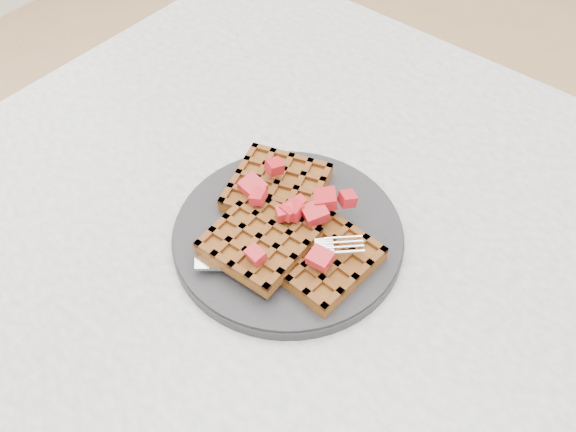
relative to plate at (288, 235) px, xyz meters
The scene contains 5 objects.
table 0.20m from the plate, 11.52° to the left, with size 1.20×0.80×0.75m.
plate is the anchor object (origin of this frame).
waffles 0.02m from the plate, 87.49° to the right, with size 0.21×0.19×0.03m.
strawberry_pile 0.05m from the plate, ahead, with size 0.15×0.15×0.02m, color maroon, non-canonical shape.
fork 0.05m from the plate, 45.85° to the right, with size 0.02×0.18×0.02m, color silver, non-canonical shape.
Camera 1 is at (0.12, -0.37, 1.29)m, focal length 40.00 mm.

